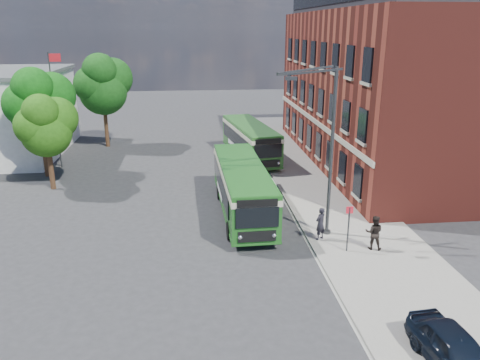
{
  "coord_description": "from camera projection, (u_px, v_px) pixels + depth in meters",
  "views": [
    {
      "loc": [
        -1.9,
        -24.63,
        10.82
      ],
      "look_at": [
        0.83,
        1.46,
        2.2
      ],
      "focal_mm": 35.0,
      "sensor_mm": 36.0,
      "label": 1
    }
  ],
  "objects": [
    {
      "name": "tree_right",
      "position": [
        103.0,
        84.0,
        42.53
      ],
      "size": [
        5.13,
        4.88,
        8.66
      ],
      "color": "#3C2715",
      "rests_on": "ground"
    },
    {
      "name": "kerb_line",
      "position": [
        273.0,
        179.0,
        34.79
      ],
      "size": [
        0.12,
        48.0,
        0.01
      ],
      "primitive_type": "cube",
      "color": "beige",
      "rests_on": "ground"
    },
    {
      "name": "tree_mid",
      "position": [
        39.0,
        103.0,
        33.82
      ],
      "size": [
        4.86,
        4.62,
        8.2
      ],
      "color": "#3C2715",
      "rests_on": "ground"
    },
    {
      "name": "brick_office",
      "position": [
        390.0,
        77.0,
        37.39
      ],
      "size": [
        12.1,
        26.0,
        14.2
      ],
      "color": "maroon",
      "rests_on": "ground"
    },
    {
      "name": "pedestrian_b",
      "position": [
        374.0,
        232.0,
        23.35
      ],
      "size": [
        1.04,
        0.92,
        1.78
      ],
      "primitive_type": "imported",
      "rotation": [
        0.0,
        0.0,
        2.8
      ],
      "color": "black",
      "rests_on": "pavement"
    },
    {
      "name": "white_building",
      "position": [
        7.0,
        113.0,
        40.93
      ],
      "size": [
        9.4,
        13.4,
        7.3
      ],
      "color": "beige",
      "rests_on": "ground"
    },
    {
      "name": "bus_front",
      "position": [
        242.0,
        184.0,
        27.97
      ],
      "size": [
        2.87,
        11.11,
        3.02
      ],
      "color": "#1E5D1C",
      "rests_on": "ground"
    },
    {
      "name": "bus_stop_sign",
      "position": [
        348.0,
        226.0,
        22.95
      ],
      "size": [
        0.35,
        0.08,
        2.52
      ],
      "color": "#35373A",
      "rests_on": "ground"
    },
    {
      "name": "pavement",
      "position": [
        313.0,
        177.0,
        35.07
      ],
      "size": [
        6.0,
        48.0,
        0.15
      ],
      "primitive_type": "cube",
      "color": "gray",
      "rests_on": "ground"
    },
    {
      "name": "parked_car",
      "position": [
        455.0,
        351.0,
        15.11
      ],
      "size": [
        1.96,
        4.15,
        1.37
      ],
      "primitive_type": "imported",
      "rotation": [
        0.0,
        0.0,
        0.09
      ],
      "color": "black",
      "rests_on": "pavement"
    },
    {
      "name": "bus_rear",
      "position": [
        250.0,
        138.0,
        39.58
      ],
      "size": [
        4.02,
        10.2,
        3.02
      ],
      "color": "#266222",
      "rests_on": "ground"
    },
    {
      "name": "flagpole",
      "position": [
        55.0,
        106.0,
        36.36
      ],
      "size": [
        0.95,
        0.1,
        9.0
      ],
      "color": "#35373A",
      "rests_on": "ground"
    },
    {
      "name": "tree_left",
      "position": [
        46.0,
        125.0,
        31.35
      ],
      "size": [
        3.98,
        3.79,
        6.72
      ],
      "color": "#3C2715",
      "rests_on": "ground"
    },
    {
      "name": "street_lamp",
      "position": [
        325.0,
        150.0,
        23.93
      ],
      "size": [
        2.96,
        2.38,
        9.0
      ],
      "color": "#35373A",
      "rests_on": "ground"
    },
    {
      "name": "ground",
      "position": [
        228.0,
        225.0,
        26.84
      ],
      "size": [
        120.0,
        120.0,
        0.0
      ],
      "primitive_type": "plane",
      "color": "#2B2C2E",
      "rests_on": "ground"
    },
    {
      "name": "pedestrian_a",
      "position": [
        320.0,
        224.0,
        24.41
      ],
      "size": [
        0.77,
        0.71,
        1.77
      ],
      "primitive_type": "imported",
      "rotation": [
        0.0,
        0.0,
        3.74
      ],
      "color": "black",
      "rests_on": "pavement"
    }
  ]
}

